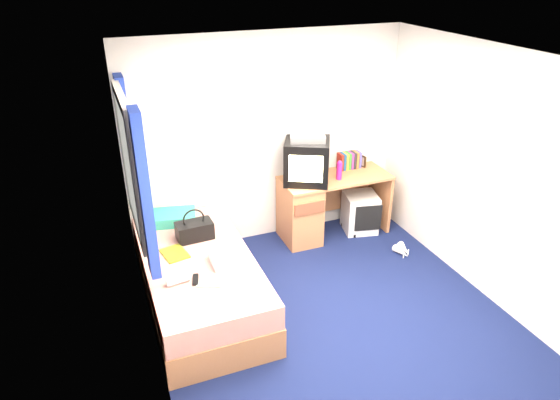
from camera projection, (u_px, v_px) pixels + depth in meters
name	position (u px, v px, depth m)	size (l,w,h in m)	color
ground	(331.00, 316.00, 4.74)	(3.40, 3.40, 0.00)	#0C1438
room_shell	(339.00, 177.00, 4.10)	(3.40, 3.40, 3.40)	white
bed	(200.00, 280.00, 4.81)	(1.01, 2.00, 0.54)	#B9794D
pillow	(172.00, 218.00, 5.26)	(0.50, 0.32, 0.11)	#1A74AA
desk	(313.00, 206.00, 5.91)	(1.30, 0.55, 0.75)	#B9794D
storage_cube	(360.00, 212.00, 6.13)	(0.38, 0.38, 0.48)	silver
crt_tv	(307.00, 161.00, 5.62)	(0.65, 0.63, 0.49)	black
vcr	(308.00, 137.00, 5.50)	(0.38, 0.27, 0.07)	#BABABD
book_row	(349.00, 160.00, 6.03)	(0.27, 0.13, 0.20)	maroon
picture_frame	(362.00, 161.00, 6.09)	(0.02, 0.12, 0.14)	black
pink_water_bottle	(339.00, 171.00, 5.73)	(0.06, 0.06, 0.20)	#DA1E83
aerosol_can	(325.00, 171.00, 5.79)	(0.05, 0.05, 0.16)	silver
handbag	(195.00, 230.00, 4.94)	(0.37, 0.22, 0.33)	black
towel	(229.00, 257.00, 4.58)	(0.32, 0.27, 0.11)	white
magazine	(175.00, 253.00, 4.72)	(0.21, 0.28, 0.01)	yellow
water_bottle	(178.00, 280.00, 4.29)	(0.07, 0.07, 0.20)	silver
colour_swatch_fan	(209.00, 285.00, 4.27)	(0.22, 0.06, 0.01)	yellow
remote_control	(196.00, 280.00, 4.34)	(0.05, 0.16, 0.02)	black
window_assembly	(133.00, 168.00, 4.36)	(0.11, 1.42, 1.40)	silver
white_heels	(403.00, 251.00, 5.71)	(0.19, 0.27, 0.09)	white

